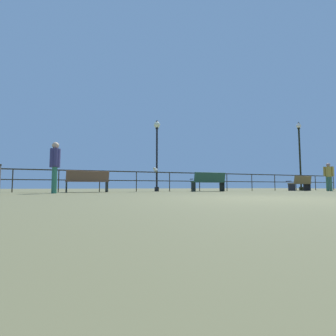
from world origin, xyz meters
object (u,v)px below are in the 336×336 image
object	(u,v)px
bench_near_left	(88,180)
lamppost_right	(300,152)
lamppost_center	(157,146)
bench_far_right	(301,183)
bench_near_right	(209,181)
person_at_railing	(55,164)
person_by_bench	(329,175)
seagull_on_rail	(155,170)

from	to	relation	value
bench_near_left	lamppost_right	world-z (taller)	lamppost_right
lamppost_center	lamppost_right	bearing A→B (deg)	-0.00
bench_far_right	lamppost_right	xyz separation A→B (m)	(1.28, 1.07, 2.05)
bench_near_right	person_at_railing	bearing A→B (deg)	-169.54
lamppost_center	person_by_bench	world-z (taller)	lamppost_center
seagull_on_rail	lamppost_center	bearing A→B (deg)	53.95
lamppost_right	person_by_bench	distance (m)	2.79
bench_far_right	person_by_bench	bearing A→B (deg)	-55.10
person_at_railing	seagull_on_rail	world-z (taller)	person_at_railing
lamppost_center	person_at_railing	bearing A→B (deg)	-152.73
lamppost_center	lamppost_right	distance (m)	9.91
bench_near_left	person_at_railing	distance (m)	1.83
lamppost_center	lamppost_right	world-z (taller)	lamppost_right
bench_far_right	person_by_bench	xyz separation A→B (m)	(0.81, -1.16, 0.43)
lamppost_right	person_by_bench	bearing A→B (deg)	-102.03
bench_far_right	lamppost_center	bearing A→B (deg)	172.95
bench_near_right	person_at_railing	xyz separation A→B (m)	(-6.96, -1.29, 0.51)
bench_near_left	person_at_railing	bearing A→B (deg)	-132.34
bench_far_right	person_at_railing	xyz separation A→B (m)	(-13.20, -1.29, 0.57)
bench_far_right	person_by_bench	distance (m)	1.47
lamppost_center	bench_near_left	bearing A→B (deg)	-162.60
person_at_railing	bench_near_right	bearing A→B (deg)	10.46
person_at_railing	lamppost_right	bearing A→B (deg)	9.24
lamppost_center	person_at_railing	xyz separation A→B (m)	(-4.57, -2.36, -1.27)
lamppost_center	person_at_railing	world-z (taller)	lamppost_center
person_by_bench	person_at_railing	xyz separation A→B (m)	(-14.00, -0.13, 0.14)
lamppost_right	person_by_bench	world-z (taller)	lamppost_right
bench_near_right	person_by_bench	size ratio (longest dim) A/B	1.10
lamppost_center	person_by_bench	bearing A→B (deg)	-13.26
bench_near_left	lamppost_right	size ratio (longest dim) A/B	0.39
bench_near_right	bench_far_right	xyz separation A→B (m)	(6.23, 0.00, -0.06)
lamppost_center	seagull_on_rail	bearing A→B (deg)	-126.05
person_at_railing	bench_far_right	bearing A→B (deg)	5.58
bench_near_left	bench_far_right	world-z (taller)	bench_near_left
lamppost_center	bench_far_right	bearing A→B (deg)	-7.05
person_by_bench	bench_near_left	bearing A→B (deg)	174.83
bench_near_right	person_by_bench	world-z (taller)	person_by_bench
bench_near_right	person_by_bench	xyz separation A→B (m)	(7.04, -1.15, 0.37)
bench_near_right	lamppost_right	world-z (taller)	lamppost_right
lamppost_center	seagull_on_rail	xyz separation A→B (m)	(-0.13, -0.18, -1.23)
bench_far_right	seagull_on_rail	distance (m)	8.82
bench_near_left	person_by_bench	distance (m)	12.88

